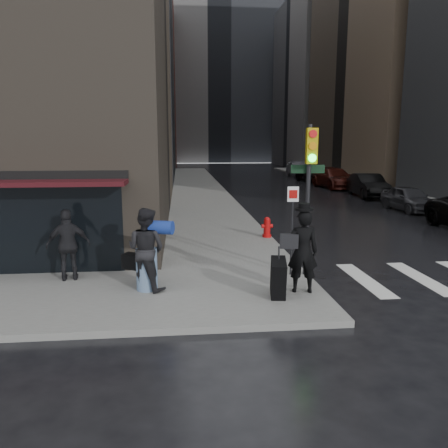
{
  "coord_description": "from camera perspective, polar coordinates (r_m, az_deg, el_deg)",
  "views": [
    {
      "loc": [
        -1.42,
        -9.91,
        3.65
      ],
      "look_at": [
        -0.16,
        2.65,
        1.3
      ],
      "focal_mm": 35.0,
      "sensor_mm": 36.0,
      "label": 1
    }
  ],
  "objects": [
    {
      "name": "fire_hydrant",
      "position": [
        16.5,
        5.63,
        -0.53
      ],
      "size": [
        0.43,
        0.34,
        0.77
      ],
      "rotation": [
        0.0,
        0.0,
        0.05
      ],
      "color": "#B40B0B",
      "rests_on": "ground"
    },
    {
      "name": "bldg_left_mid",
      "position": [
        51.07,
        -20.64,
        25.06
      ],
      "size": [
        22.0,
        24.0,
        34.0
      ],
      "primitive_type": "cube",
      "color": "slate",
      "rests_on": "ground"
    },
    {
      "name": "parked_car_4",
      "position": [
        42.82,
        11.11,
        6.43
      ],
      "size": [
        1.96,
        4.38,
        1.46
      ],
      "primitive_type": "imported",
      "rotation": [
        0.0,
        0.0,
        0.05
      ],
      "color": "black",
      "rests_on": "ground"
    },
    {
      "name": "bldg_left_far",
      "position": [
        73.44,
        -15.49,
        17.48
      ],
      "size": [
        22.0,
        20.0,
        26.0
      ],
      "primitive_type": "cube",
      "color": "#5D251F",
      "rests_on": "ground"
    },
    {
      "name": "man_jeans",
      "position": [
        10.6,
        -10.14,
        -3.24
      ],
      "size": [
        1.35,
        1.25,
        2.0
      ],
      "rotation": [
        0.0,
        0.0,
        2.65
      ],
      "color": "black",
      "rests_on": "ground"
    },
    {
      "name": "parked_car_5",
      "position": [
        48.89,
        9.75,
        7.09
      ],
      "size": [
        1.9,
        5.14,
        1.68
      ],
      "primitive_type": "imported",
      "rotation": [
        0.0,
        0.0,
        -0.02
      ],
      "color": "#3B3A3F",
      "rests_on": "ground"
    },
    {
      "name": "sidewalk_left",
      "position": [
        37.11,
        -3.52,
        4.99
      ],
      "size": [
        4.0,
        50.0,
        0.15
      ],
      "primitive_type": "cube",
      "color": "slate",
      "rests_on": "ground"
    },
    {
      "name": "ground",
      "position": [
        10.66,
        2.32,
        -9.49
      ],
      "size": [
        140.0,
        140.0,
        0.0
      ],
      "primitive_type": "plane",
      "color": "black",
      "rests_on": "ground"
    },
    {
      "name": "parked_car_1",
      "position": [
        25.8,
        22.99,
        3.09
      ],
      "size": [
        1.71,
        4.03,
        1.36
      ],
      "primitive_type": "imported",
      "rotation": [
        0.0,
        0.0,
        0.03
      ],
      "color": "#3D3E42",
      "rests_on": "ground"
    },
    {
      "name": "man_overcoat",
      "position": [
        10.34,
        9.6,
        -4.09
      ],
      "size": [
        1.26,
        1.06,
        2.17
      ],
      "rotation": [
        0.0,
        0.0,
        2.99
      ],
      "color": "black",
      "rests_on": "ground"
    },
    {
      "name": "man_greycoat",
      "position": [
        11.88,
        -19.65,
        -2.6
      ],
      "size": [
        1.15,
        0.65,
        1.85
      ],
      "rotation": [
        0.0,
        0.0,
        3.33
      ],
      "color": "black",
      "rests_on": "ground"
    },
    {
      "name": "bldg_right_far",
      "position": [
        73.77,
        16.89,
        16.99
      ],
      "size": [
        22.0,
        20.0,
        25.0
      ],
      "primitive_type": "cube",
      "color": "slate",
      "rests_on": "ground"
    },
    {
      "name": "traffic_light",
      "position": [
        11.52,
        10.89,
        5.69
      ],
      "size": [
        0.99,
        0.46,
        3.97
      ],
      "rotation": [
        0.0,
        0.0,
        -0.04
      ],
      "color": "black",
      "rests_on": "ground"
    },
    {
      "name": "sidewalk_right",
      "position": [
        39.97,
        16.27,
        4.99
      ],
      "size": [
        3.0,
        50.0,
        0.15
      ],
      "primitive_type": "cube",
      "color": "slate",
      "rests_on": "ground"
    },
    {
      "name": "parked_car_3",
      "position": [
        37.06,
        14.2,
        5.83
      ],
      "size": [
        2.67,
        5.77,
        1.63
      ],
      "primitive_type": "imported",
      "rotation": [
        0.0,
        0.0,
        0.07
      ],
      "color": "#3B110B",
      "rests_on": "ground"
    },
    {
      "name": "parked_car_2",
      "position": [
        31.45,
        18.31,
        4.79
      ],
      "size": [
        2.12,
        4.94,
        1.58
      ],
      "primitive_type": "imported",
      "rotation": [
        0.0,
        0.0,
        -0.09
      ],
      "color": "black",
      "rests_on": "ground"
    },
    {
      "name": "bldg_distant",
      "position": [
        89.08,
        -0.95,
        18.5
      ],
      "size": [
        40.0,
        12.0,
        32.0
      ],
      "primitive_type": "cube",
      "color": "slate",
      "rests_on": "ground"
    }
  ]
}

